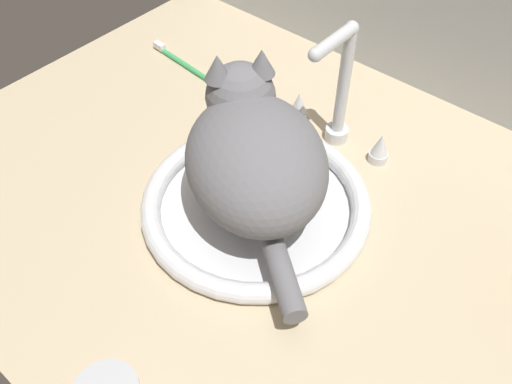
{
  "coord_description": "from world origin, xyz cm",
  "views": [
    {
      "loc": [
        32.22,
        -43.45,
        67.22
      ],
      "look_at": [
        -3.48,
        -1.58,
        7.0
      ],
      "focal_mm": 38.58,
      "sensor_mm": 36.0,
      "label": 1
    }
  ],
  "objects": [
    {
      "name": "toothbrush",
      "position": [
        -39.03,
        17.88,
        3.61
      ],
      "size": [
        19.17,
        2.78,
        1.7
      ],
      "color": "#3FB266",
      "rests_on": "countertop"
    },
    {
      "name": "faucet",
      "position": [
        -3.48,
        18.94,
        12.01
      ],
      "size": [
        19.91,
        12.0,
        22.53
      ],
      "color": "silver",
      "rests_on": "countertop"
    },
    {
      "name": "sink_basin",
      "position": [
        -3.48,
        -1.58,
        4.36
      ],
      "size": [
        34.93,
        34.93,
        3.04
      ],
      "color": "white",
      "rests_on": "countertop"
    },
    {
      "name": "countertop",
      "position": [
        0.0,
        0.0,
        1.5
      ],
      "size": [
        120.45,
        83.26,
        3.0
      ],
      "primitive_type": "cube",
      "color": "#CCB793",
      "rests_on": "ground"
    },
    {
      "name": "backsplash_wall",
      "position": [
        0.0,
        42.83,
        18.23
      ],
      "size": [
        120.45,
        2.4,
        36.45
      ],
      "primitive_type": "cube",
      "color": "#B2B7BC",
      "rests_on": "ground"
    },
    {
      "name": "cat",
      "position": [
        -4.96,
        -0.48,
        13.75
      ],
      "size": [
        34.66,
        31.22,
        18.45
      ],
      "color": "slate",
      "rests_on": "sink_basin"
    }
  ]
}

